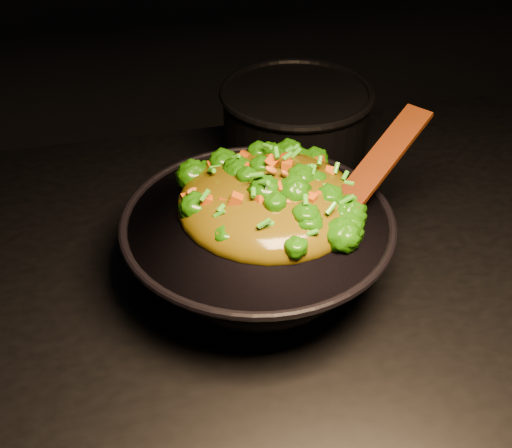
{
  "coord_description": "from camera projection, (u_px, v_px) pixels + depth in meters",
  "views": [
    {
      "loc": [
        -0.19,
        -0.66,
        1.53
      ],
      "look_at": [
        -0.03,
        0.02,
        0.99
      ],
      "focal_mm": 45.0,
      "sensor_mm": 36.0,
      "label": 1
    }
  ],
  "objects": [
    {
      "name": "stir_fry",
      "position": [
        270.0,
        180.0,
        0.86
      ],
      "size": [
        0.28,
        0.28,
        0.09
      ],
      "primitive_type": null,
      "rotation": [
        0.0,
        0.0,
        0.1
      ],
      "color": "#1C5B06",
      "rests_on": "wok"
    },
    {
      "name": "spatula",
      "position": [
        368.0,
        177.0,
        0.86
      ],
      "size": [
        0.23,
        0.18,
        0.11
      ],
      "primitive_type": "cube",
      "rotation": [
        0.0,
        -0.38,
        0.62
      ],
      "color": "#331104",
      "rests_on": "wok"
    },
    {
      "name": "wok",
      "position": [
        258.0,
        248.0,
        0.89
      ],
      "size": [
        0.45,
        0.45,
        0.1
      ],
      "primitive_type": null,
      "rotation": [
        0.0,
        0.0,
        -0.29
      ],
      "color": "black",
      "rests_on": "stovetop"
    },
    {
      "name": "back_pot",
      "position": [
        296.0,
        127.0,
        1.12
      ],
      "size": [
        0.3,
        0.3,
        0.14
      ],
      "primitive_type": "cylinder",
      "rotation": [
        0.0,
        0.0,
        -0.22
      ],
      "color": "black",
      "rests_on": "stovetop"
    }
  ]
}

